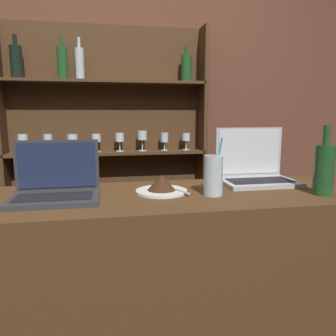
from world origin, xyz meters
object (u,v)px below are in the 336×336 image
Objects in this scene: laptop_far at (255,170)px; cake_plate at (162,186)px; laptop_near at (56,187)px; water_glass at (213,175)px; wine_bottle_green at (324,168)px.

cake_plate is (-0.46, -0.12, -0.03)m from laptop_far.
water_glass is (0.60, -0.06, 0.03)m from laptop_near.
laptop_far is 0.33m from water_glass.
laptop_near is at bearing -176.77° from cake_plate.
laptop_near is at bearing 174.47° from water_glass.
wine_bottle_green reaches higher than cake_plate.
cake_plate is (0.41, 0.02, -0.02)m from laptop_near.
laptop_near is 0.96× the size of laptop_far.
water_glass is (-0.27, -0.20, 0.02)m from laptop_far.
wine_bottle_green reaches higher than laptop_near.
wine_bottle_green is (0.43, -0.07, 0.03)m from water_glass.
laptop_far is at bearing 120.91° from wine_bottle_green.
water_glass reaches higher than cake_plate.
wine_bottle_green reaches higher than water_glass.
laptop_near is 1.52× the size of cake_plate.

